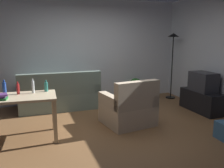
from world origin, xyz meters
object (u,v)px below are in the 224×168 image
object	(u,v)px
bottle_clear	(33,87)
bottle_tall	(46,87)
tv	(203,82)
potted_plant	(136,87)
couch	(60,96)
tv_stand	(202,101)
book_stack	(0,97)
torchiere_lamp	(173,48)
desk	(19,102)
armchair	(129,109)
bottle_blue	(4,88)
bottle_red	(18,89)

from	to	relation	value
bottle_clear	bottle_tall	distance (m)	0.23
tv	potted_plant	xyz separation A→B (m)	(-0.95, 1.61, -0.37)
couch	tv_stand	xyz separation A→B (m)	(3.10, -1.30, -0.07)
tv	bottle_tall	bearing A→B (deg)	91.25
potted_plant	book_stack	bearing A→B (deg)	-147.89
tv	torchiere_lamp	world-z (taller)	torchiere_lamp
torchiere_lamp	book_stack	distance (m)	4.59
desk	armchair	bearing A→B (deg)	4.88
couch	book_stack	world-z (taller)	couch
bottle_blue	torchiere_lamp	bearing A→B (deg)	18.24
torchiere_lamp	armchair	world-z (taller)	torchiere_lamp
torchiere_lamp	potted_plant	world-z (taller)	torchiere_lamp
armchair	bottle_tall	bearing A→B (deg)	-14.08
bottle_blue	bottle_red	distance (m)	0.22
desk	torchiere_lamp	bearing A→B (deg)	25.16
bottle_blue	bottle_tall	xyz separation A→B (m)	(0.68, 0.02, -0.03)
tv	bottle_blue	bearing A→B (deg)	91.26
torchiere_lamp	desk	distance (m)	4.32
tv	potted_plant	distance (m)	1.91
potted_plant	torchiere_lamp	bearing A→B (deg)	-19.17
bottle_clear	bottle_tall	size ratio (longest dim) A/B	1.25
tv_stand	potted_plant	bearing A→B (deg)	30.46
tv_stand	book_stack	size ratio (longest dim) A/B	4.82
armchair	bottle_clear	distance (m)	1.86
book_stack	potted_plant	bearing A→B (deg)	32.11
tv_stand	bottle_clear	distance (m)	3.77
bottle_clear	book_stack	distance (m)	0.59
desk	bottle_clear	distance (m)	0.36
armchair	bottle_red	xyz separation A→B (m)	(-2.01, 0.10, 0.53)
armchair	bottle_blue	world-z (taller)	bottle_blue
bottle_clear	bottle_blue	bearing A→B (deg)	175.55
couch	tv_stand	distance (m)	3.37
torchiere_lamp	book_stack	bearing A→B (deg)	-157.81
bottle_tall	potted_plant	bearing A→B (deg)	33.56
torchiere_lamp	bottle_clear	xyz separation A→B (m)	(-3.72, -1.41, -0.54)
bottle_tall	tv	bearing A→B (deg)	1.25
desk	potted_plant	distance (m)	3.57
bottle_tall	bottle_blue	bearing A→B (deg)	-178.69
armchair	bottle_blue	size ratio (longest dim) A/B	4.01
potted_plant	book_stack	world-z (taller)	book_stack
couch	torchiere_lamp	world-z (taller)	torchiere_lamp
bottle_blue	book_stack	xyz separation A→B (m)	(-0.04, -0.34, -0.06)
torchiere_lamp	tv	bearing A→B (deg)	-89.84
couch	potted_plant	xyz separation A→B (m)	(2.15, 0.31, 0.02)
bottle_red	book_stack	bearing A→B (deg)	-130.03
potted_plant	armchair	distance (m)	2.10
desk	book_stack	xyz separation A→B (m)	(-0.25, -0.16, 0.16)
potted_plant	bottle_blue	bearing A→B (deg)	-152.12
potted_plant	couch	bearing A→B (deg)	-171.74
potted_plant	bottle_red	bearing A→B (deg)	-149.87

